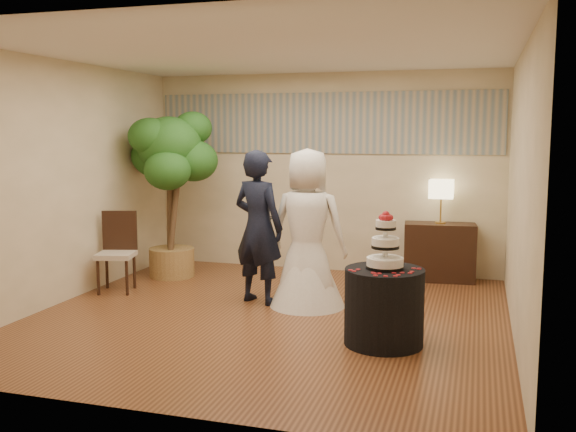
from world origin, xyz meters
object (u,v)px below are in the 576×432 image
(cake_table, at_px, (384,307))
(ficus_tree, at_px, (170,193))
(wedding_cake, at_px, (385,240))
(side_chair, at_px, (116,252))
(groom, at_px, (258,227))
(console, at_px, (439,252))
(table_lamp, at_px, (441,202))
(bride, at_px, (308,228))

(cake_table, xyz_separation_m, ficus_tree, (-3.20, 2.00, 0.79))
(wedding_cake, distance_m, side_chair, 3.66)
(groom, relative_size, wedding_cake, 3.28)
(console, xyz_separation_m, ficus_tree, (-3.54, -0.81, 0.77))
(cake_table, xyz_separation_m, table_lamp, (0.33, 2.81, 0.70))
(bride, bearing_deg, cake_table, 136.08)
(groom, relative_size, side_chair, 1.79)
(console, distance_m, side_chair, 4.20)
(table_lamp, bearing_deg, bride, -128.37)
(ficus_tree, xyz_separation_m, side_chair, (-0.27, -0.97, -0.66))
(bride, distance_m, console, 2.26)
(cake_table, height_order, wedding_cake, wedding_cake)
(table_lamp, relative_size, side_chair, 0.58)
(cake_table, relative_size, side_chair, 0.74)
(bride, bearing_deg, side_chair, 3.86)
(table_lamp, bearing_deg, groom, -138.30)
(groom, height_order, bride, bride)
(side_chair, bearing_deg, ficus_tree, 59.17)
(bride, height_order, side_chair, bride)
(wedding_cake, bearing_deg, ficus_tree, 148.01)
(side_chair, bearing_deg, bride, -14.04)
(console, xyz_separation_m, side_chair, (-3.81, -1.78, 0.11))
(groom, bearing_deg, cake_table, 164.29)
(groom, xyz_separation_m, cake_table, (1.62, -1.07, -0.53))
(groom, bearing_deg, ficus_tree, -12.35)
(wedding_cake, relative_size, ficus_tree, 0.23)
(groom, xyz_separation_m, ficus_tree, (-1.59, 0.93, 0.26))
(groom, distance_m, ficus_tree, 1.86)
(wedding_cake, height_order, console, wedding_cake)
(table_lamp, distance_m, ficus_tree, 3.63)
(cake_table, relative_size, table_lamp, 1.27)
(ficus_tree, distance_m, side_chair, 1.20)
(wedding_cake, xyz_separation_m, ficus_tree, (-3.20, 2.00, 0.16))
(groom, relative_size, bride, 0.99)
(bride, xyz_separation_m, table_lamp, (1.36, 1.72, 0.16))
(bride, bearing_deg, console, -125.74)
(side_chair, bearing_deg, cake_table, -31.86)
(bride, distance_m, cake_table, 1.59)
(cake_table, relative_size, ficus_tree, 0.32)
(bride, distance_m, table_lamp, 2.20)
(cake_table, height_order, side_chair, side_chair)
(bride, relative_size, wedding_cake, 3.32)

